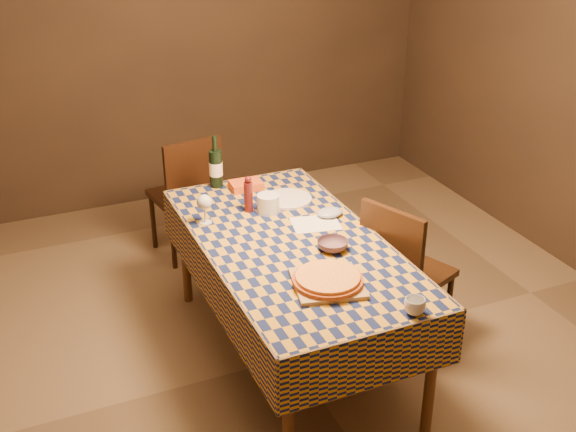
{
  "coord_description": "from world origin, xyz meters",
  "views": [
    {
      "loc": [
        -1.38,
        -3.13,
        2.62
      ],
      "look_at": [
        0.0,
        0.05,
        0.9
      ],
      "focal_mm": 45.0,
      "sensor_mm": 36.0,
      "label": 1
    }
  ],
  "objects_px": {
    "pizza": "(328,279)",
    "cutting_board": "(328,283)",
    "bowl": "(333,245)",
    "chair_far": "(188,191)",
    "chair_right": "(401,267)",
    "wine_bottle": "(216,168)",
    "dining_table": "(292,254)",
    "white_plate": "(288,199)"
  },
  "relations": [
    {
      "from": "white_plate",
      "to": "dining_table",
      "type": "bearing_deg",
      "value": -111.11
    },
    {
      "from": "wine_bottle",
      "to": "chair_far",
      "type": "height_order",
      "value": "wine_bottle"
    },
    {
      "from": "cutting_board",
      "to": "wine_bottle",
      "type": "relative_size",
      "value": 0.98
    },
    {
      "from": "cutting_board",
      "to": "wine_bottle",
      "type": "distance_m",
      "value": 1.34
    },
    {
      "from": "chair_right",
      "to": "dining_table",
      "type": "bearing_deg",
      "value": 169.58
    },
    {
      "from": "chair_far",
      "to": "bowl",
      "type": "bearing_deg",
      "value": -77.51
    },
    {
      "from": "pizza",
      "to": "cutting_board",
      "type": "bearing_deg",
      "value": 0.0
    },
    {
      "from": "pizza",
      "to": "bowl",
      "type": "bearing_deg",
      "value": 59.59
    },
    {
      "from": "dining_table",
      "to": "cutting_board",
      "type": "xyz_separation_m",
      "value": [
        -0.02,
        -0.48,
        0.09
      ]
    },
    {
      "from": "cutting_board",
      "to": "wine_bottle",
      "type": "height_order",
      "value": "wine_bottle"
    },
    {
      "from": "bowl",
      "to": "white_plate",
      "type": "distance_m",
      "value": 0.66
    },
    {
      "from": "pizza",
      "to": "chair_right",
      "type": "xyz_separation_m",
      "value": [
        0.65,
        0.36,
        -0.28
      ]
    },
    {
      "from": "pizza",
      "to": "chair_far",
      "type": "distance_m",
      "value": 1.9
    },
    {
      "from": "chair_far",
      "to": "chair_right",
      "type": "distance_m",
      "value": 1.72
    },
    {
      "from": "dining_table",
      "to": "chair_far",
      "type": "relative_size",
      "value": 1.98
    },
    {
      "from": "pizza",
      "to": "chair_far",
      "type": "relative_size",
      "value": 0.49
    },
    {
      "from": "cutting_board",
      "to": "pizza",
      "type": "bearing_deg",
      "value": 0.0
    },
    {
      "from": "dining_table",
      "to": "cutting_board",
      "type": "height_order",
      "value": "cutting_board"
    },
    {
      "from": "cutting_board",
      "to": "bowl",
      "type": "height_order",
      "value": "bowl"
    },
    {
      "from": "dining_table",
      "to": "pizza",
      "type": "xyz_separation_m",
      "value": [
        -0.02,
        -0.48,
        0.11
      ]
    },
    {
      "from": "pizza",
      "to": "chair_right",
      "type": "bearing_deg",
      "value": 28.9
    },
    {
      "from": "pizza",
      "to": "chair_right",
      "type": "relative_size",
      "value": 0.49
    },
    {
      "from": "bowl",
      "to": "chair_far",
      "type": "bearing_deg",
      "value": 102.49
    },
    {
      "from": "dining_table",
      "to": "wine_bottle",
      "type": "distance_m",
      "value": 0.89
    },
    {
      "from": "bowl",
      "to": "chair_right",
      "type": "xyz_separation_m",
      "value": [
        0.47,
        0.05,
        -0.27
      ]
    },
    {
      "from": "chair_right",
      "to": "chair_far",
      "type": "bearing_deg",
      "value": 118.37
    },
    {
      "from": "chair_far",
      "to": "cutting_board",
      "type": "bearing_deg",
      "value": -84.99
    },
    {
      "from": "wine_bottle",
      "to": "white_plate",
      "type": "relative_size",
      "value": 1.16
    },
    {
      "from": "pizza",
      "to": "chair_right",
      "type": "distance_m",
      "value": 0.8
    },
    {
      "from": "dining_table",
      "to": "chair_right",
      "type": "bearing_deg",
      "value": -10.42
    },
    {
      "from": "cutting_board",
      "to": "wine_bottle",
      "type": "bearing_deg",
      "value": 95.13
    },
    {
      "from": "wine_bottle",
      "to": "chair_right",
      "type": "xyz_separation_m",
      "value": [
        0.77,
        -0.97,
        -0.37
      ]
    },
    {
      "from": "wine_bottle",
      "to": "chair_far",
      "type": "relative_size",
      "value": 0.36
    },
    {
      "from": "cutting_board",
      "to": "white_plate",
      "type": "xyz_separation_m",
      "value": [
        0.21,
        0.96,
        -0.0
      ]
    },
    {
      "from": "bowl",
      "to": "chair_far",
      "type": "xyz_separation_m",
      "value": [
        -0.35,
        1.56,
        -0.27
      ]
    },
    {
      "from": "bowl",
      "to": "chair_far",
      "type": "height_order",
      "value": "chair_far"
    },
    {
      "from": "pizza",
      "to": "white_plate",
      "type": "distance_m",
      "value": 0.99
    },
    {
      "from": "dining_table",
      "to": "chair_right",
      "type": "distance_m",
      "value": 0.67
    },
    {
      "from": "cutting_board",
      "to": "chair_far",
      "type": "relative_size",
      "value": 0.35
    },
    {
      "from": "chair_right",
      "to": "bowl",
      "type": "bearing_deg",
      "value": -173.91
    },
    {
      "from": "dining_table",
      "to": "white_plate",
      "type": "distance_m",
      "value": 0.53
    },
    {
      "from": "bowl",
      "to": "wine_bottle",
      "type": "height_order",
      "value": "wine_bottle"
    }
  ]
}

